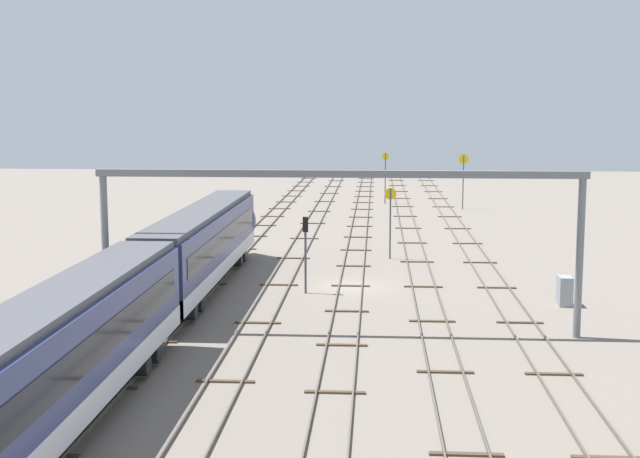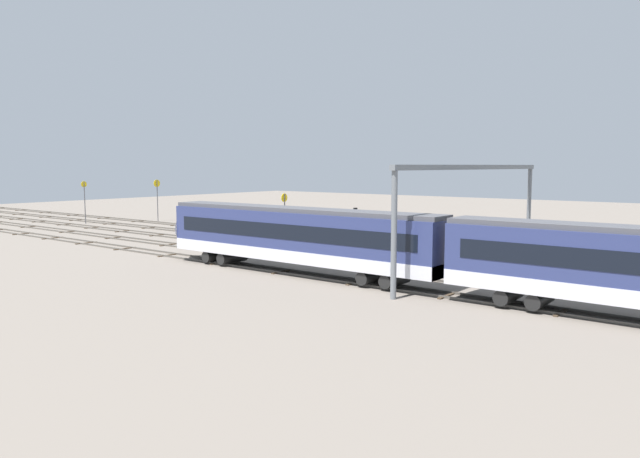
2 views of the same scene
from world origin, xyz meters
TOP-DOWN VIEW (x-y plane):
  - ground_plane at (0.00, 0.00)m, footprint 200.61×200.61m
  - track_near_foreground at (0.00, -9.04)m, footprint 184.61×2.40m
  - track_second_near at (0.00, -4.52)m, footprint 184.61×2.40m
  - track_middle at (0.00, 0.00)m, footprint 184.61×2.40m
  - track_second_far at (0.00, 4.52)m, footprint 184.61×2.40m
  - track_with_train at (0.00, 9.04)m, footprint 184.61×2.40m
  - overhead_gantry at (-11.46, 0.27)m, footprint 0.40×23.81m
  - speed_sign_near_foreground at (42.17, -11.01)m, footprint 0.14×1.06m
  - speed_sign_mid_trackside at (10.13, -2.59)m, footprint 0.14×0.86m
  - speed_sign_far_trackside at (47.13, -2.57)m, footprint 0.14×0.83m
  - signal_light_trackside_approach at (-2.19, 2.65)m, footprint 0.31×0.32m
  - relay_cabinet at (-4.51, -12.20)m, footprint 1.15×0.73m

SIDE VIEW (x-z plane):
  - ground_plane at x=0.00m, z-range 0.00..0.00m
  - track_middle at x=0.00m, z-range -0.01..0.15m
  - track_with_train at x=0.00m, z-range -0.01..0.15m
  - track_near_foreground at x=0.00m, z-range -0.01..0.15m
  - track_second_near at x=0.00m, z-range -0.01..0.15m
  - track_second_far at x=0.00m, z-range -0.01..0.15m
  - relay_cabinet at x=-4.51m, z-range 0.00..1.67m
  - signal_light_trackside_approach at x=-2.19m, z-range 0.71..5.34m
  - speed_sign_mid_trackside at x=10.13m, z-range 0.73..5.98m
  - speed_sign_far_trackside at x=47.13m, z-range 0.74..6.62m
  - speed_sign_near_foreground at x=42.17m, z-range 0.98..6.99m
  - overhead_gantry at x=-11.46m, z-range 2.35..10.45m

